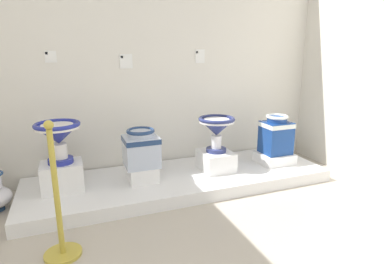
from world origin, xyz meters
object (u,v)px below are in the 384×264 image
Objects in this scene: info_placard_second at (126,61)px; info_placard_third at (200,56)px; antique_toilet_rightmost at (58,134)px; antique_toilet_slender_white at (141,147)px; plinth_block_tall_cobalt at (216,160)px; stanchion_post_near_left at (59,219)px; antique_toilet_squat_floral at (276,134)px; antique_toilet_tall_cobalt at (217,127)px; info_placard_first at (50,57)px; plinth_block_squat_floral at (274,158)px; plinth_block_slender_white at (142,173)px; plinth_block_rightmost at (62,176)px.

info_placard_third is (0.88, -0.00, 0.05)m from info_placard_second.
antique_toilet_rightmost is 0.79m from antique_toilet_slender_white.
plinth_block_tall_cobalt is 0.39× the size of stanchion_post_near_left.
antique_toilet_squat_floral is at bearing -36.85° from info_placard_third.
antique_toilet_slender_white is at bearing 178.37° from antique_toilet_squat_floral.
antique_toilet_rightmost is at bearing 178.61° from plinth_block_tall_cobalt.
antique_toilet_tall_cobalt is at bearing -1.39° from antique_toilet_rightmost.
antique_toilet_rightmost is 0.85m from info_placard_first.
info_placard_first is (-2.39, 0.56, 0.90)m from antique_toilet_squat_floral.
info_placard_third is (1.64, 0.00, -0.01)m from info_placard_first.
info_placard_third is (0.86, 0.52, 0.89)m from antique_toilet_slender_white.
info_placard_first is (-0.78, 0.52, 0.90)m from antique_toilet_slender_white.
antique_toilet_slender_white reaches higher than plinth_block_tall_cobalt.
info_placard_third is at bearing 16.36° from antique_toilet_rightmost.
info_placard_first reaches higher than plinth_block_tall_cobalt.
antique_toilet_rightmost is 1.07× the size of plinth_block_squat_floral.
info_placard_first is 1.76m from stanchion_post_near_left.
plinth_block_tall_cobalt is 2.43× the size of info_placard_third.
plinth_block_tall_cobalt is at bearing -0.08° from plinth_block_slender_white.
info_placard_second reaches higher than antique_toilet_slender_white.
plinth_block_rightmost is at bearing -147.43° from info_placard_second.
plinth_block_squat_floral is (2.38, -0.08, -0.50)m from antique_toilet_rightmost.
antique_toilet_rightmost reaches higher than plinth_block_tall_cobalt.
stanchion_post_near_left is (-1.65, -1.38, -1.09)m from info_placard_third.
plinth_block_slender_white is (0.77, -0.04, -0.48)m from antique_toilet_rightmost.
plinth_block_tall_cobalt is at bearing 176.65° from antique_toilet_squat_floral.
plinth_block_rightmost reaches higher than plinth_block_squat_floral.
antique_toilet_tall_cobalt is at bearing 176.65° from plinth_block_squat_floral.
info_placard_first is at bearing 91.12° from plinth_block_rightmost.
plinth_block_tall_cobalt is 0.76m from plinth_block_squat_floral.
plinth_block_squat_floral is 0.85× the size of antique_toilet_squat_floral.
plinth_block_slender_white is 0.84× the size of plinth_block_squat_floral.
antique_toilet_tall_cobalt is (0.85, -0.00, 0.42)m from plinth_block_slender_white.
antique_toilet_squat_floral is at bearing -3.35° from plinth_block_tall_cobalt.
info_placard_second reaches higher than antique_toilet_rightmost.
antique_toilet_slender_white is (-0.00, 0.00, 0.28)m from plinth_block_slender_white.
antique_toilet_slender_white is at bearing -149.05° from info_placard_third.
plinth_block_slender_white is 0.84× the size of antique_toilet_slender_white.
info_placard_third is at bearing 143.15° from antique_toilet_squat_floral.
antique_toilet_squat_floral reaches higher than plinth_block_squat_floral.
antique_toilet_squat_floral is 1.92m from info_placard_second.
stanchion_post_near_left is (-0.02, -0.90, -0.40)m from antique_toilet_rightmost.
info_placard_third is 2.41m from stanchion_post_near_left.
plinth_block_slender_white is (0.77, -0.04, -0.06)m from plinth_block_rightmost.
stanchion_post_near_left reaches higher than plinth_block_slender_white.
plinth_block_rightmost reaches higher than plinth_block_slender_white.
antique_toilet_rightmost reaches higher than plinth_block_slender_white.
plinth_block_slender_white is 0.28m from antique_toilet_slender_white.
antique_toilet_tall_cobalt reaches higher than antique_toilet_squat_floral.
antique_toilet_slender_white is at bearing -87.85° from info_placard_second.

